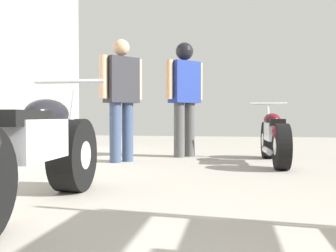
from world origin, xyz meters
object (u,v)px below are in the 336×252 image
motorcycle_black_naked (274,137)px  mechanic_in_blue (121,93)px  mechanic_with_helmet (184,89)px  motorcycle_maroon_cruiser (30,154)px

motorcycle_black_naked → mechanic_in_blue: mechanic_in_blue is taller
motorcycle_black_naked → mechanic_with_helmet: size_ratio=1.01×
motorcycle_maroon_cruiser → mechanic_with_helmet: mechanic_with_helmet is taller
motorcycle_maroon_cruiser → motorcycle_black_naked: bearing=57.6°
motorcycle_maroon_cruiser → mechanic_with_helmet: 3.66m
motorcycle_maroon_cruiser → motorcycle_black_naked: 3.44m
motorcycle_maroon_cruiser → mechanic_in_blue: size_ratio=1.18×
motorcycle_black_naked → mechanic_with_helmet: mechanic_with_helmet is taller
mechanic_in_blue → motorcycle_black_naked: bearing=4.0°
mechanic_with_helmet → motorcycle_maroon_cruiser: bearing=-98.8°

